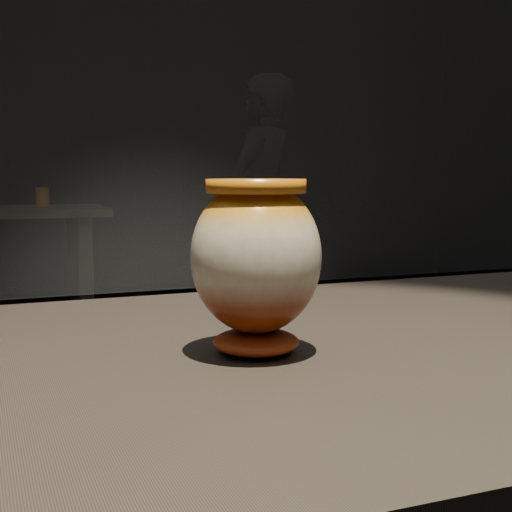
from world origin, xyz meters
The scene contains 3 objects.
main_vase centered at (0.09, -0.02, 1.01)m, with size 0.19×0.19×0.20m.
back_vase_right centered at (0.18, 3.61, 0.95)m, with size 0.08×0.08×0.11m, color brown.
visitor centered at (1.54, 3.56, 0.86)m, with size 0.63×0.41×1.73m, color black.
Camera 1 is at (-0.20, -0.75, 1.11)m, focal length 50.00 mm.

